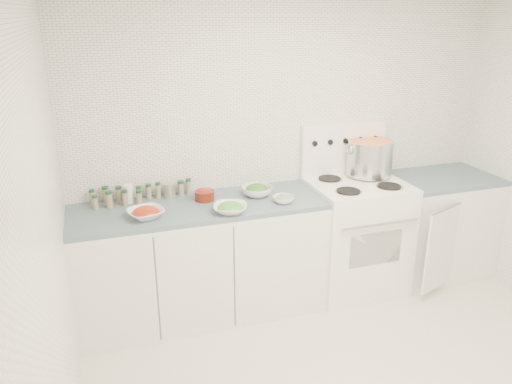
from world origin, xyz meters
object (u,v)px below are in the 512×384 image
bowl_tomato (146,213)px  bowl_snowpea (230,208)px  stove (354,232)px  stock_pot (370,156)px

bowl_tomato → bowl_snowpea: bearing=-9.2°
stove → bowl_tomato: bearing=-176.2°
stock_pot → bowl_tomato: stock_pot is taller
stove → bowl_tomato: 1.76m
stove → bowl_snowpea: 1.22m
stove → bowl_snowpea: (-1.12, -0.21, 0.44)m
bowl_tomato → stove: bearing=3.8°
stove → stock_pot: bearing=38.6°
stock_pot → bowl_tomato: 1.89m
stock_pot → bowl_tomato: bearing=-172.4°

